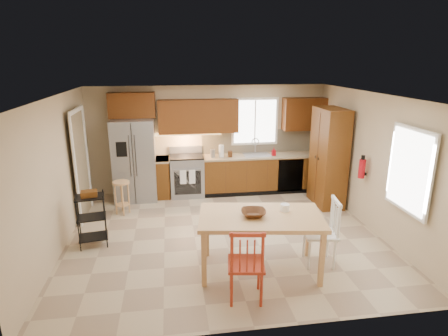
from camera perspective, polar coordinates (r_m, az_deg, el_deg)
name	(u,v)px	position (r m, az deg, el deg)	size (l,w,h in m)	color
floor	(224,235)	(6.90, 0.03, -10.16)	(5.50, 5.50, 0.00)	tan
ceiling	(224,96)	(6.20, 0.03, 10.98)	(5.50, 5.00, 0.02)	silver
wall_back	(209,139)	(8.85, -2.34, 4.40)	(5.50, 0.02, 2.50)	#CCB793
wall_front	(258,234)	(4.15, 5.16, -9.93)	(5.50, 0.02, 2.50)	#CCB793
wall_left	(57,176)	(6.64, -24.16, -1.13)	(0.02, 5.00, 2.50)	#CCB793
wall_right	(373,163)	(7.35, 21.75, 0.74)	(0.02, 5.00, 2.50)	#CCB793
refrigerator	(135,160)	(8.55, -13.44, 1.20)	(0.92, 0.75, 1.82)	gray
range_stove	(187,176)	(8.71, -5.66, -1.25)	(0.76, 0.63, 0.92)	gray
base_cabinet_narrow	(163,177)	(8.72, -9.28, -1.43)	(0.30, 0.60, 0.90)	brown
base_cabinet_run	(264,173)	(8.99, 6.13, -0.76)	(2.92, 0.60, 0.90)	brown
dishwasher	(290,176)	(8.88, 10.09, -1.14)	(0.60, 0.02, 0.78)	black
backsplash	(262,141)	(9.07, 5.82, 4.15)	(2.92, 0.03, 0.55)	beige
upper_over_fridge	(132,105)	(8.53, -13.87, 9.29)	(1.00, 0.35, 0.55)	#542C0E
upper_left_block	(198,116)	(8.55, -3.94, 7.87)	(1.80, 0.35, 0.75)	#542C0E
upper_right_block	(304,114)	(9.09, 12.12, 8.06)	(1.00, 0.35, 0.75)	#542C0E
window_back	(255,121)	(8.94, 4.72, 7.09)	(1.12, 0.04, 1.12)	white
sink	(257,157)	(8.83, 5.01, 1.73)	(0.62, 0.46, 0.16)	gray
undercab_glow	(186,134)	(8.58, -5.88, 5.17)	(1.60, 0.30, 0.01)	#FFBF66
soap_bottle	(274,152)	(8.80, 7.59, 2.50)	(0.09, 0.09, 0.19)	#AB0B15
paper_towel	(221,151)	(8.59, -0.42, 2.61)	(0.12, 0.12, 0.28)	white
canister_steel	(213,153)	(8.57, -1.74, 2.23)	(0.11, 0.11, 0.18)	gray
canister_wood	(230,154)	(8.60, 0.93, 2.15)	(0.10, 0.10, 0.14)	#492B13
pantry	(328,157)	(8.29, 15.64, 1.55)	(0.50, 0.95, 2.10)	brown
fire_extinguisher	(362,169)	(7.46, 20.27, -0.09)	(0.12, 0.12, 0.36)	#AB0B15
window_right	(410,170)	(6.33, 26.47, -0.33)	(0.04, 1.02, 1.32)	white
doorway	(81,166)	(7.88, -21.02, 0.31)	(0.04, 0.95, 2.10)	#8C7A59
dining_table	(260,243)	(5.70, 5.53, -11.37)	(1.79, 1.01, 0.87)	tan
chair_red	(246,263)	(5.03, 3.37, -14.19)	(0.49, 0.49, 1.05)	#A82F19
chair_white	(320,232)	(5.99, 14.42, -9.47)	(0.49, 0.49, 1.05)	white
table_bowl	(253,216)	(5.48, 4.51, -7.33)	(0.36, 0.36, 0.09)	#492B13
table_jar	(285,209)	(5.70, 9.24, -6.20)	(0.15, 0.15, 0.18)	white
bar_stool	(122,198)	(7.94, -15.26, -4.38)	(0.34, 0.34, 0.69)	tan
utility_cart	(92,220)	(6.74, -19.49, -7.47)	(0.47, 0.36, 0.93)	black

